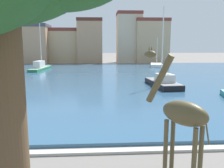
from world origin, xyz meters
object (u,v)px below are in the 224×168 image
sailboat_white (157,66)px  sailboat_green (42,68)px  giraffe_statue (181,115)px  sailboat_navy (5,67)px  sailboat_black (161,83)px

sailboat_white → sailboat_green: 22.42m
sailboat_white → sailboat_green: (-21.86, -4.98, 0.16)m
sailboat_white → sailboat_green: sailboat_green is taller
giraffe_statue → sailboat_green: (-12.57, 34.57, -1.63)m
giraffe_statue → sailboat_white: bearing=76.8°
giraffe_statue → sailboat_navy: 41.60m
sailboat_green → sailboat_black: (16.57, -17.86, -0.05)m
giraffe_statue → sailboat_green: bearing=110.0°
sailboat_white → sailboat_black: bearing=-103.0°
giraffe_statue → sailboat_white: size_ratio=0.72×
sailboat_black → sailboat_white: bearing=77.0°
sailboat_green → sailboat_black: bearing=-47.1°
giraffe_statue → sailboat_black: size_ratio=0.53×
sailboat_navy → sailboat_green: bearing=-16.1°
sailboat_black → giraffe_statue: bearing=-103.5°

